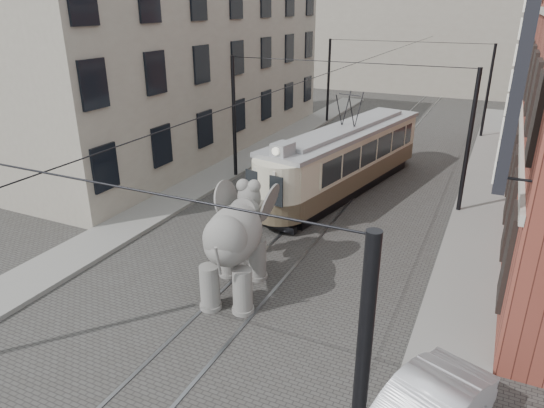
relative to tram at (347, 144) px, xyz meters
The scene contains 9 objects.
ground 6.97m from the tram, 90.02° to the right, with size 120.00×120.00×0.00m, color #3B3936.
tram_rails 6.96m from the tram, 90.02° to the right, with size 1.54×80.00×0.02m, color slate, non-canonical shape.
sidewalk_right 9.17m from the tram, 47.67° to the right, with size 2.00×60.00×0.15m, color slate.
sidewalk_left 9.51m from the tram, 134.63° to the right, with size 2.00×60.00×0.15m, color slate.
stucco_building 11.84m from the tram, 162.76° to the left, with size 7.00×24.00×10.00m, color gray.
distant_block 33.75m from the tram, 90.00° to the left, with size 28.00×10.00×14.00m, color gray.
catenary 1.76m from the tram, 97.26° to the right, with size 11.00×30.20×6.00m, color black, non-canonical shape.
tram is the anchor object (origin of this frame).
elephant 10.06m from the tram, 91.87° to the right, with size 2.72×4.94×3.03m, color slate, non-canonical shape.
Camera 1 is at (6.19, -14.58, 8.16)m, focal length 32.16 mm.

